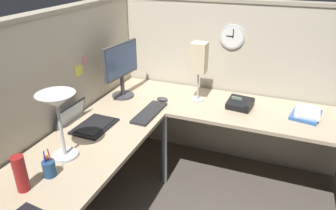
# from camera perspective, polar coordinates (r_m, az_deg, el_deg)

# --- Properties ---
(ground_plane) EXTENTS (6.80, 6.80, 0.00)m
(ground_plane) POSITION_cam_1_polar(r_m,az_deg,el_deg) (2.90, 1.20, -16.17)
(ground_plane) COLOR #4C443D
(cubicle_wall_back) EXTENTS (2.57, 0.12, 1.58)m
(cubicle_wall_back) POSITION_cam_1_polar(r_m,az_deg,el_deg) (2.58, -20.07, -2.19)
(cubicle_wall_back) COLOR #B7AD99
(cubicle_wall_back) RESTS_ON ground
(cubicle_wall_right) EXTENTS (0.12, 2.37, 1.58)m
(cubicle_wall_right) POSITION_cam_1_polar(r_m,az_deg,el_deg) (3.16, 11.40, 3.90)
(cubicle_wall_right) COLOR #B7AD99
(cubicle_wall_right) RESTS_ON ground
(desk) EXTENTS (2.35, 2.15, 0.73)m
(desk) POSITION_cam_1_polar(r_m,az_deg,el_deg) (2.39, 1.18, -7.23)
(desk) COLOR tan
(desk) RESTS_ON ground
(monitor) EXTENTS (0.46, 0.20, 0.50)m
(monitor) POSITION_cam_1_polar(r_m,az_deg,el_deg) (2.88, -8.41, 6.91)
(monitor) COLOR #38383D
(monitor) RESTS_ON desk
(laptop) EXTENTS (0.35, 0.39, 0.22)m
(laptop) POSITION_cam_1_polar(r_m,az_deg,el_deg) (2.53, -14.90, -2.99)
(laptop) COLOR black
(laptop) RESTS_ON desk
(keyboard) EXTENTS (0.43, 0.15, 0.02)m
(keyboard) POSITION_cam_1_polar(r_m,az_deg,el_deg) (2.62, -3.36, -1.38)
(keyboard) COLOR #232326
(keyboard) RESTS_ON desk
(computer_mouse) EXTENTS (0.06, 0.10, 0.03)m
(computer_mouse) POSITION_cam_1_polar(r_m,az_deg,el_deg) (2.85, -1.03, 1.08)
(computer_mouse) COLOR #38383D
(computer_mouse) RESTS_ON desk
(desk_lamp_dome) EXTENTS (0.24, 0.24, 0.44)m
(desk_lamp_dome) POSITION_cam_1_polar(r_m,az_deg,el_deg) (2.03, -19.35, -0.15)
(desk_lamp_dome) COLOR #B7BABF
(desk_lamp_dome) RESTS_ON desk
(pen_cup) EXTENTS (0.08, 0.08, 0.18)m
(pen_cup) POSITION_cam_1_polar(r_m,az_deg,el_deg) (2.03, -20.64, -10.63)
(pen_cup) COLOR navy
(pen_cup) RESTS_ON desk
(thermos_flask) EXTENTS (0.07, 0.07, 0.22)m
(thermos_flask) POSITION_cam_1_polar(r_m,az_deg,el_deg) (1.94, -25.05, -11.15)
(thermos_flask) COLOR maroon
(thermos_flask) RESTS_ON desk
(office_phone) EXTENTS (0.21, 0.23, 0.11)m
(office_phone) POSITION_cam_1_polar(r_m,az_deg,el_deg) (2.78, 12.95, 0.15)
(office_phone) COLOR black
(office_phone) RESTS_ON desk
(book_stack) EXTENTS (0.32, 0.26, 0.04)m
(book_stack) POSITION_cam_1_polar(r_m,az_deg,el_deg) (2.82, 23.68, -1.43)
(book_stack) COLOR #335999
(book_stack) RESTS_ON desk
(desk_lamp_paper) EXTENTS (0.13, 0.13, 0.53)m
(desk_lamp_paper) POSITION_cam_1_polar(r_m,az_deg,el_deg) (2.75, 5.61, 8.18)
(desk_lamp_paper) COLOR #B7BABF
(desk_lamp_paper) RESTS_ON desk
(wall_clock) EXTENTS (0.04, 0.22, 0.22)m
(wall_clock) POSITION_cam_1_polar(r_m,az_deg,el_deg) (2.98, 11.50, 11.92)
(wall_clock) COLOR #B7BABF
(pinned_note_leftmost) EXTENTS (0.09, 0.00, 0.08)m
(pinned_note_leftmost) POSITION_cam_1_polar(r_m,az_deg,el_deg) (2.66, -15.76, 5.99)
(pinned_note_leftmost) COLOR #EAD84C
(pinned_note_middle) EXTENTS (0.07, 0.00, 0.06)m
(pinned_note_middle) POSITION_cam_1_polar(r_m,az_deg,el_deg) (2.72, -14.71, 7.92)
(pinned_note_middle) COLOR pink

